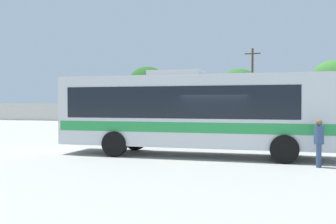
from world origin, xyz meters
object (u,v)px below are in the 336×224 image
parked_car_leftmost_red (147,116)px  roadside_tree_midleft (240,86)px  utility_pole_near (252,84)px  parked_car_rightmost_maroon (333,118)px  coach_bus_silver_green (193,110)px  parked_car_third_dark_blue (271,118)px  parked_car_second_dark_blue (199,116)px  roadside_tree_left (147,83)px  roadside_tree_midright (333,78)px  attendant_by_bus_door (319,140)px

parked_car_leftmost_red → roadside_tree_midleft: size_ratio=0.70×
parked_car_leftmost_red → utility_pole_near: bearing=27.5°
parked_car_leftmost_red → parked_car_rightmost_maroon: size_ratio=1.07×
coach_bus_silver_green → parked_car_third_dark_blue: size_ratio=2.66×
parked_car_second_dark_blue → roadside_tree_left: size_ratio=0.70×
roadside_tree_midleft → roadside_tree_midright: roadside_tree_midright is taller
roadside_tree_left → roadside_tree_midleft: bearing=6.2°
parked_car_leftmost_red → roadside_tree_midleft: 12.08m
roadside_tree_midleft → roadside_tree_midright: size_ratio=0.90×
attendant_by_bus_door → roadside_tree_midright: size_ratio=0.24×
parked_car_leftmost_red → roadside_tree_midright: 21.15m
coach_bus_silver_green → attendant_by_bus_door: bearing=-21.8°
roadside_tree_midright → roadside_tree_left: bearing=-177.2°
parked_car_rightmost_maroon → roadside_tree_midright: size_ratio=0.59×
parked_car_leftmost_red → parked_car_rightmost_maroon: bearing=1.0°
roadside_tree_left → roadside_tree_midright: bearing=2.8°
coach_bus_silver_green → roadside_tree_midright: size_ratio=1.65×
parked_car_leftmost_red → roadside_tree_midright: roadside_tree_midright is taller
roadside_tree_left → attendant_by_bus_door: bearing=-62.8°
coach_bus_silver_green → parked_car_rightmost_maroon: size_ratio=2.78×
parked_car_third_dark_blue → roadside_tree_midright: (6.58, 6.95, 4.19)m
roadside_tree_midleft → parked_car_leftmost_red: bearing=-143.3°
attendant_by_bus_door → parked_car_rightmost_maroon: size_ratio=0.40×
coach_bus_silver_green → roadside_tree_midleft: roadside_tree_midleft is taller
attendant_by_bus_door → parked_car_leftmost_red: bearing=119.1°
parked_car_second_dark_blue → utility_pole_near: size_ratio=0.55×
parked_car_second_dark_blue → roadside_tree_midright: roadside_tree_midright is taller
roadside_tree_left → parked_car_leftmost_red: bearing=-72.7°
coach_bus_silver_green → roadside_tree_left: (-11.97, 30.65, 2.72)m
utility_pole_near → parked_car_second_dark_blue: bearing=-132.6°
parked_car_second_dark_blue → roadside_tree_midleft: (3.59, 6.87, 3.46)m
utility_pole_near → roadside_tree_left: utility_pole_near is taller
coach_bus_silver_green → utility_pole_near: size_ratio=1.36×
roadside_tree_left → parked_car_rightmost_maroon: bearing=-14.7°
roadside_tree_midleft → coach_bus_silver_green: bearing=-88.4°
roadside_tree_left → utility_pole_near: bearing=-0.3°
coach_bus_silver_green → parked_car_leftmost_red: (-10.19, 24.94, -1.13)m
parked_car_leftmost_red → roadside_tree_midright: (19.59, 6.78, 4.18)m
parked_car_second_dark_blue → roadside_tree_midleft: bearing=62.4°
parked_car_leftmost_red → utility_pole_near: size_ratio=0.52×
parked_car_second_dark_blue → roadside_tree_midleft: 8.49m
parked_car_third_dark_blue → roadside_tree_midleft: roadside_tree_midleft is taller
coach_bus_silver_green → attendant_by_bus_door: (4.76, -1.90, -0.97)m
parked_car_leftmost_red → roadside_tree_midright: size_ratio=0.63×
parked_car_third_dark_blue → utility_pole_near: bearing=110.4°
attendant_by_bus_door → parked_car_second_dark_blue: attendant_by_bus_door is taller
parked_car_third_dark_blue → roadside_tree_midright: size_ratio=0.62×
parked_car_second_dark_blue → parked_car_rightmost_maroon: 13.08m
roadside_tree_midright → coach_bus_silver_green: bearing=-106.5°
parked_car_leftmost_red → parked_car_second_dark_blue: bearing=0.4°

